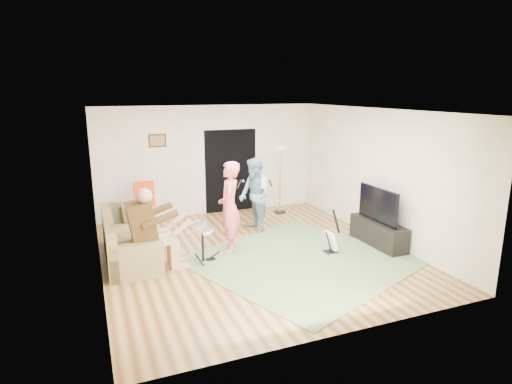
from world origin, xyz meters
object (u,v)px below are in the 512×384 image
drum_kit (203,246)px  tv_cabinet (378,233)px  sofa (125,244)px  torchiere_lamp (280,168)px  guitar_spare (331,241)px  singer (230,207)px  television (378,205)px  dining_chair (147,214)px  guitarist (255,195)px

drum_kit → tv_cabinet: drum_kit is taller
sofa → torchiere_lamp: bearing=23.9°
drum_kit → guitar_spare: size_ratio=0.80×
singer → tv_cabinet: singer is taller
sofa → television: television is taller
tv_cabinet → dining_chair: bearing=148.1°
drum_kit → guitarist: size_ratio=0.43×
torchiere_lamp → guitarist: bearing=-135.1°
sofa → drum_kit: bearing=-26.6°
guitar_spare → television: 1.21m
sofa → guitarist: size_ratio=1.31×
singer → torchiere_lamp: size_ratio=1.04×
drum_kit → television: television is taller
tv_cabinet → singer: bearing=164.2°
guitarist → guitar_spare: guitarist is taller
drum_kit → tv_cabinet: bearing=-7.6°
singer → guitar_spare: 2.05m
drum_kit → guitar_spare: bearing=-11.4°
drum_kit → singer: singer is taller
guitar_spare → dining_chair: (-3.10, 2.63, 0.14)m
singer → torchiere_lamp: singer is taller
guitar_spare → dining_chair: size_ratio=0.79×
guitarist → torchiere_lamp: bearing=130.7°
tv_cabinet → television: television is taller
torchiere_lamp → dining_chair: 3.45m
guitar_spare → torchiere_lamp: bearing=85.0°
drum_kit → guitar_spare: (2.40, -0.48, -0.06)m
singer → guitarist: (0.88, 0.92, -0.06)m
torchiere_lamp → tv_cabinet: torchiere_lamp is taller
sofa → tv_cabinet: sofa is taller
television → drum_kit: bearing=172.3°
television → guitarist: bearing=138.3°
singer → tv_cabinet: 3.05m
singer → tv_cabinet: size_ratio=1.26×
drum_kit → dining_chair: bearing=108.1°
sofa → dining_chair: (0.59, 1.50, 0.10)m
drum_kit → singer: 0.92m
guitarist → guitar_spare: 2.04m
torchiere_lamp → dining_chair: (-3.35, -0.25, -0.77)m
dining_chair → television: television is taller
guitarist → singer: bearing=-48.0°
singer → television: singer is taller
guitarist → guitar_spare: size_ratio=1.89×
sofa → drum_kit: 1.45m
guitarist → dining_chair: guitarist is taller
television → guitar_spare: bearing=-179.1°
drum_kit → torchiere_lamp: size_ratio=0.41×
guitarist → tv_cabinet: (1.99, -1.73, -0.57)m
singer → guitarist: size_ratio=1.08×
sofa → television: size_ratio=1.88×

